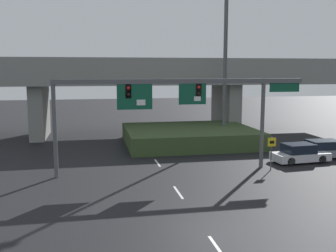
# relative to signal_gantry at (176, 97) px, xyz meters

# --- Properties ---
(ground_plane) EXTENTS (160.00, 160.00, 0.00)m
(ground_plane) POSITION_rel_signal_gantry_xyz_m (-0.87, -10.20, -5.23)
(ground_plane) COLOR black
(lane_markings) EXTENTS (0.14, 31.79, 0.01)m
(lane_markings) POSITION_rel_signal_gantry_xyz_m (-0.87, 2.71, -5.22)
(lane_markings) COLOR silver
(lane_markings) RESTS_ON ground
(signal_gantry) EXTENTS (17.38, 0.44, 6.42)m
(signal_gantry) POSITION_rel_signal_gantry_xyz_m (0.00, 0.00, 0.00)
(signal_gantry) COLOR #515456
(signal_gantry) RESTS_ON ground
(speed_limit_sign) EXTENTS (0.60, 0.11, 2.37)m
(speed_limit_sign) POSITION_rel_signal_gantry_xyz_m (6.63, -0.95, -3.68)
(speed_limit_sign) COLOR #4C4C4C
(speed_limit_sign) RESTS_ON ground
(highway_light_pole_near) EXTENTS (0.70, 0.36, 16.86)m
(highway_light_pole_near) POSITION_rel_signal_gantry_xyz_m (6.96, 10.41, 3.58)
(highway_light_pole_near) COLOR #515456
(highway_light_pole_near) RESTS_ON ground
(highway_light_pole_far) EXTENTS (0.70, 0.36, 17.73)m
(highway_light_pole_far) POSITION_rel_signal_gantry_xyz_m (7.22, 10.72, 4.02)
(highway_light_pole_far) COLOR #515456
(highway_light_pole_far) RESTS_ON ground
(overpass_bridge) EXTENTS (47.87, 8.08, 8.20)m
(overpass_bridge) POSITION_rel_signal_gantry_xyz_m (-0.87, 16.39, 0.75)
(overpass_bridge) COLOR gray
(overpass_bridge) RESTS_ON ground
(grass_embankment) EXTENTS (12.01, 9.87, 1.53)m
(grass_embankment) POSITION_rel_signal_gantry_xyz_m (3.39, 9.79, -4.46)
(grass_embankment) COLOR #384C28
(grass_embankment) RESTS_ON ground
(parked_sedan_near_right) EXTENTS (4.43, 2.16, 1.44)m
(parked_sedan_near_right) POSITION_rel_signal_gantry_xyz_m (9.87, 0.90, -4.56)
(parked_sedan_near_right) COLOR silver
(parked_sedan_near_right) RESTS_ON ground
(parked_sedan_mid_right) EXTENTS (4.76, 1.93, 1.42)m
(parked_sedan_mid_right) POSITION_rel_signal_gantry_xyz_m (12.69, 2.02, -4.57)
(parked_sedan_mid_right) COLOR gray
(parked_sedan_mid_right) RESTS_ON ground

